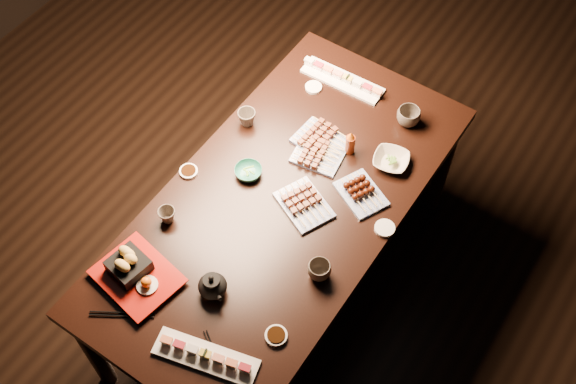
{
  "coord_description": "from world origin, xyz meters",
  "views": [
    {
      "loc": [
        1.37,
        -1.69,
        3.24
      ],
      "look_at": [
        0.44,
        -0.32,
        0.77
      ],
      "focal_mm": 45.0,
      "sensor_mm": 36.0,
      "label": 1
    }
  ],
  "objects_px": {
    "dining_table": "(282,248)",
    "condiment_bottle": "(350,142)",
    "edamame_bowl_green": "(248,172)",
    "tempura_tray": "(136,272)",
    "sushi_platter_far": "(343,78)",
    "teacup_far_left": "(247,118)",
    "yakitori_plate_right": "(304,202)",
    "teapot": "(212,284)",
    "teacup_far_right": "(408,117)",
    "yakitori_plate_left": "(322,139)",
    "edamame_bowl_cream": "(391,160)",
    "sushi_platter_near": "(206,355)",
    "yakitori_plate_center": "(318,154)",
    "teacup_near_left": "(167,215)",
    "teacup_mid_right": "(319,270)"
  },
  "relations": [
    {
      "from": "teapot",
      "to": "teacup_far_left",
      "type": "bearing_deg",
      "value": 144.46
    },
    {
      "from": "edamame_bowl_cream",
      "to": "sushi_platter_far",
      "type": "bearing_deg",
      "value": 145.74
    },
    {
      "from": "teacup_far_left",
      "to": "teapot",
      "type": "distance_m",
      "value": 0.83
    },
    {
      "from": "teacup_far_right",
      "to": "yakitori_plate_left",
      "type": "bearing_deg",
      "value": -129.56
    },
    {
      "from": "yakitori_plate_right",
      "to": "teacup_far_left",
      "type": "relative_size",
      "value": 2.83
    },
    {
      "from": "yakitori_plate_center",
      "to": "teacup_far_right",
      "type": "bearing_deg",
      "value": 50.88
    },
    {
      "from": "sushi_platter_far",
      "to": "teacup_far_left",
      "type": "bearing_deg",
      "value": 62.32
    },
    {
      "from": "teapot",
      "to": "yakitori_plate_right",
      "type": "bearing_deg",
      "value": 109.29
    },
    {
      "from": "sushi_platter_near",
      "to": "dining_table",
      "type": "bearing_deg",
      "value": 87.84
    },
    {
      "from": "edamame_bowl_green",
      "to": "teacup_mid_right",
      "type": "bearing_deg",
      "value": -24.81
    },
    {
      "from": "yakitori_plate_center",
      "to": "yakitori_plate_left",
      "type": "bearing_deg",
      "value": 101.82
    },
    {
      "from": "condiment_bottle",
      "to": "sushi_platter_near",
      "type": "bearing_deg",
      "value": -86.95
    },
    {
      "from": "teacup_near_left",
      "to": "teapot",
      "type": "bearing_deg",
      "value": -23.55
    },
    {
      "from": "sushi_platter_far",
      "to": "edamame_bowl_green",
      "type": "xyz_separation_m",
      "value": [
        -0.05,
        -0.67,
        -0.01
      ]
    },
    {
      "from": "yakitori_plate_center",
      "to": "teacup_far_left",
      "type": "relative_size",
      "value": 2.54
    },
    {
      "from": "sushi_platter_far",
      "to": "teacup_far_right",
      "type": "xyz_separation_m",
      "value": [
        0.37,
        -0.05,
        0.02
      ]
    },
    {
      "from": "sushi_platter_far",
      "to": "condiment_bottle",
      "type": "bearing_deg",
      "value": 124.06
    },
    {
      "from": "edamame_bowl_cream",
      "to": "teacup_far_left",
      "type": "relative_size",
      "value": 1.85
    },
    {
      "from": "dining_table",
      "to": "yakitori_plate_left",
      "type": "relative_size",
      "value": 7.82
    },
    {
      "from": "teacup_far_right",
      "to": "condiment_bottle",
      "type": "xyz_separation_m",
      "value": [
        -0.13,
        -0.28,
        0.02
      ]
    },
    {
      "from": "yakitori_plate_center",
      "to": "yakitori_plate_left",
      "type": "xyz_separation_m",
      "value": [
        -0.03,
        0.08,
        0.0
      ]
    },
    {
      "from": "edamame_bowl_cream",
      "to": "teacup_near_left",
      "type": "distance_m",
      "value": 0.97
    },
    {
      "from": "sushi_platter_far",
      "to": "teacup_mid_right",
      "type": "relative_size",
      "value": 4.31
    },
    {
      "from": "teapot",
      "to": "sushi_platter_near",
      "type": "bearing_deg",
      "value": -30.82
    },
    {
      "from": "yakitori_plate_right",
      "to": "teacup_far_left",
      "type": "height_order",
      "value": "teacup_far_left"
    },
    {
      "from": "dining_table",
      "to": "teacup_far_left",
      "type": "relative_size",
      "value": 22.26
    },
    {
      "from": "sushi_platter_near",
      "to": "yakitori_plate_center",
      "type": "height_order",
      "value": "yakitori_plate_center"
    },
    {
      "from": "tempura_tray",
      "to": "condiment_bottle",
      "type": "distance_m",
      "value": 1.04
    },
    {
      "from": "sushi_platter_far",
      "to": "yakitori_plate_center",
      "type": "relative_size",
      "value": 1.92
    },
    {
      "from": "sushi_platter_far",
      "to": "tempura_tray",
      "type": "bearing_deg",
      "value": 83.17
    },
    {
      "from": "yakitori_plate_center",
      "to": "teacup_far_left",
      "type": "height_order",
      "value": "teacup_far_left"
    },
    {
      "from": "dining_table",
      "to": "condiment_bottle",
      "type": "bearing_deg",
      "value": 83.98
    },
    {
      "from": "dining_table",
      "to": "teacup_far_right",
      "type": "xyz_separation_m",
      "value": [
        0.22,
        0.66,
        0.42
      ]
    },
    {
      "from": "edamame_bowl_green",
      "to": "tempura_tray",
      "type": "distance_m",
      "value": 0.64
    },
    {
      "from": "yakitori_plate_left",
      "to": "teacup_mid_right",
      "type": "height_order",
      "value": "teacup_mid_right"
    },
    {
      "from": "yakitori_plate_right",
      "to": "teapot",
      "type": "bearing_deg",
      "value": -73.86
    },
    {
      "from": "dining_table",
      "to": "edamame_bowl_cream",
      "type": "relative_size",
      "value": 12.0
    },
    {
      "from": "sushi_platter_near",
      "to": "teacup_near_left",
      "type": "distance_m",
      "value": 0.61
    },
    {
      "from": "dining_table",
      "to": "yakitori_plate_right",
      "type": "xyz_separation_m",
      "value": [
        0.09,
        0.04,
        0.4
      ]
    },
    {
      "from": "edamame_bowl_cream",
      "to": "tempura_tray",
      "type": "distance_m",
      "value": 1.15
    },
    {
      "from": "sushi_platter_far",
      "to": "teacup_far_left",
      "type": "distance_m",
      "value": 0.5
    },
    {
      "from": "yakitori_plate_right",
      "to": "edamame_bowl_green",
      "type": "relative_size",
      "value": 1.96
    },
    {
      "from": "sushi_platter_far",
      "to": "teacup_near_left",
      "type": "distance_m",
      "value": 1.05
    },
    {
      "from": "yakitori_plate_left",
      "to": "teacup_near_left",
      "type": "xyz_separation_m",
      "value": [
        -0.3,
        -0.68,
        0.0
      ]
    },
    {
      "from": "dining_table",
      "to": "condiment_bottle",
      "type": "xyz_separation_m",
      "value": [
        0.09,
        0.38,
        0.44
      ]
    },
    {
      "from": "edamame_bowl_cream",
      "to": "teacup_mid_right",
      "type": "distance_m",
      "value": 0.62
    },
    {
      "from": "teacup_far_left",
      "to": "teacup_far_right",
      "type": "distance_m",
      "value": 0.71
    },
    {
      "from": "sushi_platter_near",
      "to": "teacup_far_right",
      "type": "xyz_separation_m",
      "value": [
        0.07,
        1.36,
        0.02
      ]
    },
    {
      "from": "dining_table",
      "to": "yakitori_plate_right",
      "type": "relative_size",
      "value": 7.87
    },
    {
      "from": "tempura_tray",
      "to": "teapot",
      "type": "distance_m",
      "value": 0.3
    }
  ]
}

